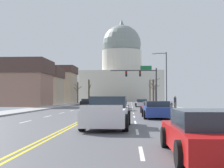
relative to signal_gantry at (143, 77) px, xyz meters
name	(u,v)px	position (x,y,z in m)	size (l,w,h in m)	color
ground	(105,109)	(-5.38, -13.53, -4.87)	(20.00, 180.00, 0.20)	#515156
signal_gantry	(143,77)	(0.00, 0.00, 0.00)	(7.91, 0.41, 6.70)	#28282D
street_lamp_right	(165,75)	(2.56, -9.31, -0.25)	(2.06, 0.24, 7.63)	#333338
capitol_building	(122,70)	(-5.38, 63.86, 6.74)	(30.14, 18.49, 31.32)	beige
sedan_near_00	(142,103)	(-0.40, -3.34, -4.34)	(2.04, 4.28, 1.20)	silver
sedan_near_01	(119,104)	(-3.77, -10.04, -4.32)	(2.01, 4.58, 1.22)	navy
sedan_near_02	(120,106)	(-3.40, -15.90, -4.35)	(2.11, 4.54, 1.15)	silver
sedan_near_03	(152,108)	(-0.17, -22.67, -4.36)	(2.05, 4.54, 1.14)	#B71414
sedan_near_04	(157,110)	(-0.20, -28.57, -4.29)	(2.15, 4.35, 1.28)	navy
pickup_truck_near_05	(107,113)	(-3.38, -35.75, -4.16)	(2.40, 5.45, 1.62)	silver
sedan_near_06	(206,135)	(-0.17, -43.29, -4.30)	(2.08, 4.66, 1.25)	#B71414
sedan_oncoming_00	(86,102)	(-10.55, 6.14, -4.32)	(2.24, 4.73, 1.19)	black
sedan_oncoming_01	(109,101)	(-7.21, 19.53, -4.30)	(2.12, 4.21, 1.25)	#B71414
sedan_oncoming_02	(110,101)	(-7.33, 27.60, -4.36)	(1.96, 4.29, 1.15)	#9EA3A8
flank_building_00	(32,85)	(-22.83, 11.19, -0.95)	(12.50, 7.51, 7.77)	tan
flank_building_01	(58,85)	(-20.45, 24.07, -0.39)	(8.73, 9.57, 8.92)	tan
flank_building_02	(16,83)	(-21.26, -2.09, -0.96)	(11.22, 7.97, 7.73)	#8C6656
flank_building_03	(55,84)	(-24.07, 35.34, 0.34)	(12.30, 8.81, 10.35)	tan
bare_tree_00	(150,91)	(3.45, 35.54, -1.61)	(1.95, 1.72, 6.18)	brown
bare_tree_01	(78,92)	(-14.14, 17.06, -2.15)	(1.56, 2.76, 4.99)	#4C3D2D
bare_tree_02	(156,93)	(3.46, 16.71, -2.54)	(2.07, 2.65, 4.84)	brown
bare_tree_03	(89,90)	(-13.21, 29.27, -1.60)	(0.99, 3.19, 6.18)	#4C3D2D
bare_tree_04	(153,90)	(3.52, 23.73, -1.78)	(2.76, 1.54, 6.26)	#423328
pedestrian_00	(175,101)	(3.53, -12.35, -3.88)	(0.35, 0.34, 1.59)	#4C4238
bicycle_parked	(172,105)	(3.30, -10.76, -4.41)	(0.12, 1.77, 0.85)	black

